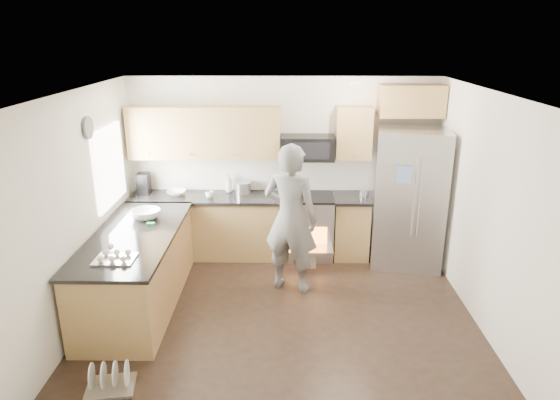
{
  "coord_description": "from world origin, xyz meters",
  "views": [
    {
      "loc": [
        0.04,
        -5.18,
        3.18
      ],
      "look_at": [
        -0.03,
        0.5,
        1.27
      ],
      "focal_mm": 32.0,
      "sensor_mm": 36.0,
      "label": 1
    }
  ],
  "objects_px": {
    "stove_range": "(307,212)",
    "dish_rack": "(110,381)",
    "person": "(291,219)",
    "refrigerator": "(409,199)"
  },
  "relations": [
    {
      "from": "refrigerator",
      "to": "person",
      "type": "relative_size",
      "value": 1.01
    },
    {
      "from": "stove_range",
      "to": "dish_rack",
      "type": "relative_size",
      "value": 3.64
    },
    {
      "from": "person",
      "to": "stove_range",
      "type": "bearing_deg",
      "value": -82.99
    },
    {
      "from": "stove_range",
      "to": "person",
      "type": "relative_size",
      "value": 0.93
    },
    {
      "from": "refrigerator",
      "to": "person",
      "type": "xyz_separation_m",
      "value": [
        -1.66,
        -0.79,
        -0.01
      ]
    },
    {
      "from": "stove_range",
      "to": "refrigerator",
      "type": "xyz_separation_m",
      "value": [
        1.42,
        -0.24,
        0.3
      ]
    },
    {
      "from": "stove_range",
      "to": "dish_rack",
      "type": "bearing_deg",
      "value": -123.01
    },
    {
      "from": "refrigerator",
      "to": "dish_rack",
      "type": "relative_size",
      "value": 3.96
    },
    {
      "from": "stove_range",
      "to": "dish_rack",
      "type": "distance_m",
      "value": 3.63
    },
    {
      "from": "refrigerator",
      "to": "person",
      "type": "height_order",
      "value": "refrigerator"
    }
  ]
}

